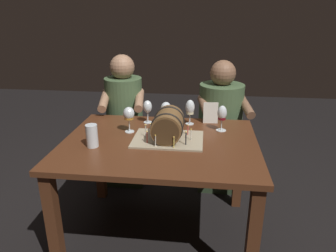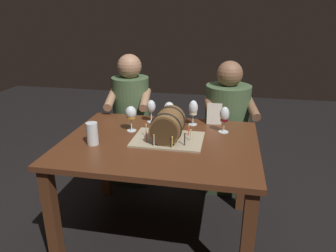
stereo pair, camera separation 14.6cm
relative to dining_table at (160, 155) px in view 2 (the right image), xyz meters
The scene contains 12 objects.
ground_plane 0.63m from the dining_table, ahead, with size 8.00×8.00×0.00m, color black.
dining_table is the anchor object (origin of this frame).
barrel_cake 0.21m from the dining_table, 25.86° to the left, with size 0.46×0.33×0.21m.
wine_glass_rose 0.40m from the dining_table, 90.29° to the left, with size 0.08×0.08×0.17m.
wine_glass_red 0.53m from the dining_table, 30.76° to the left, with size 0.07×0.07×0.19m.
wine_glass_white 0.46m from the dining_table, 63.24° to the left, with size 0.07×0.07×0.19m.
wine_glass_empty 0.44m from the dining_table, 112.04° to the left, with size 0.07×0.07×0.17m.
wine_glass_amber 0.36m from the dining_table, 148.87° to the left, with size 0.08×0.08×0.18m.
beer_pint 0.46m from the dining_table, 162.14° to the right, with size 0.07×0.07×0.15m.
menu_card 0.55m from the dining_table, 49.99° to the left, with size 0.11×0.01×0.16m, color silver.
person_seated_left 0.85m from the dining_table, 120.12° to the left, with size 0.40×0.49×1.19m.
person_seated_right 0.85m from the dining_table, 59.83° to the left, with size 0.48×0.55×1.16m.
Camera 2 is at (0.42, -1.87, 1.56)m, focal length 33.85 mm.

